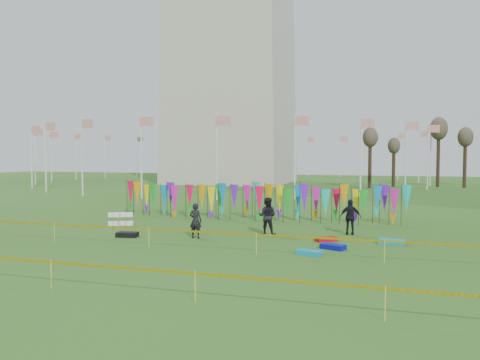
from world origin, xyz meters
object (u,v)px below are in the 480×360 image
(box_kite, at_px, (120,219))
(person_left, at_px, (196,221))
(person_mid, at_px, (267,216))
(kite_bag_teal, at_px, (392,242))
(kite_bag_black, at_px, (127,235))
(kite_bag_red, at_px, (326,239))
(kite_bag_turquoise, at_px, (309,253))
(kite_bag_blue, at_px, (333,247))
(person_right, at_px, (350,217))

(box_kite, distance_m, person_left, 6.23)
(person_mid, relative_size, kite_bag_teal, 1.65)
(person_left, xyz_separation_m, kite_bag_black, (-3.42, -0.72, -0.75))
(kite_bag_teal, bearing_deg, box_kite, 175.09)
(kite_bag_teal, bearing_deg, person_mid, 172.33)
(kite_bag_red, relative_size, kite_bag_black, 1.03)
(person_mid, xyz_separation_m, kite_bag_turquoise, (2.82, -4.28, -0.88))
(kite_bag_black, xyz_separation_m, kite_bag_teal, (12.72, 1.85, -0.01))
(person_mid, height_order, kite_bag_black, person_mid)
(box_kite, xyz_separation_m, kite_bag_teal, (15.02, -1.29, -0.29))
(kite_bag_blue, distance_m, kite_bag_red, 1.89)
(kite_bag_red, bearing_deg, box_kite, 173.39)
(kite_bag_blue, bearing_deg, kite_bag_red, 105.54)
(person_right, bearing_deg, kite_bag_turquoise, 70.22)
(kite_bag_blue, bearing_deg, person_right, 83.30)
(person_mid, height_order, kite_bag_teal, person_mid)
(kite_bag_turquoise, relative_size, kite_bag_blue, 0.95)
(person_left, relative_size, kite_bag_turquoise, 1.75)
(kite_bag_turquoise, height_order, kite_bag_teal, kite_bag_teal)
(box_kite, height_order, kite_bag_red, box_kite)
(kite_bag_black, bearing_deg, kite_bag_turquoise, -9.69)
(kite_bag_red, xyz_separation_m, kite_bag_teal, (2.99, 0.11, 0.02))
(person_mid, xyz_separation_m, kite_bag_teal, (6.12, -0.82, -0.86))
(kite_bag_blue, bearing_deg, box_kite, 165.64)
(kite_bag_blue, height_order, kite_bag_teal, kite_bag_teal)
(kite_bag_red, distance_m, kite_bag_teal, 2.99)
(person_mid, relative_size, person_right, 1.06)
(person_right, bearing_deg, person_left, 17.22)
(box_kite, bearing_deg, kite_bag_blue, -14.36)
(person_left, xyz_separation_m, kite_bag_blue, (6.82, -0.79, -0.76))
(person_left, distance_m, kite_bag_black, 3.57)
(kite_bag_blue, relative_size, kite_bag_red, 0.99)
(person_right, relative_size, kite_bag_turquoise, 1.85)
(box_kite, relative_size, kite_bag_black, 0.78)
(kite_bag_turquoise, bearing_deg, kite_bag_red, 84.63)
(box_kite, bearing_deg, person_right, 3.56)
(box_kite, height_order, kite_bag_black, box_kite)
(person_right, xyz_separation_m, kite_bag_red, (-0.98, -2.21, -0.82))
(kite_bag_turquoise, height_order, kite_bag_blue, kite_bag_blue)
(kite_bag_turquoise, distance_m, kite_bag_blue, 1.74)
(box_kite, height_order, kite_bag_turquoise, box_kite)
(kite_bag_red, bearing_deg, person_right, 66.09)
(person_left, relative_size, person_mid, 0.89)
(person_left, height_order, kite_bag_black, person_left)
(kite_bag_turquoise, bearing_deg, kite_bag_blue, 61.89)
(box_kite, bearing_deg, person_mid, -2.99)
(kite_bag_turquoise, distance_m, kite_bag_red, 3.37)
(person_left, relative_size, kite_bag_teal, 1.48)
(box_kite, distance_m, kite_bag_teal, 15.08)
(person_left, distance_m, person_right, 7.98)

